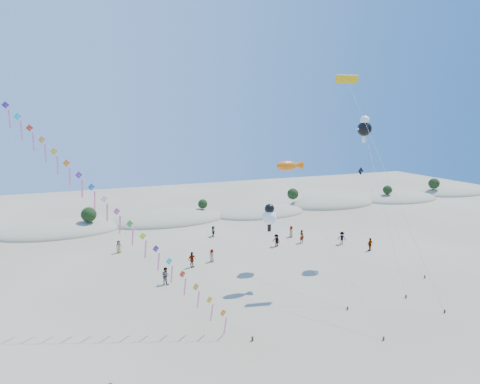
# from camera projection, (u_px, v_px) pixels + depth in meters

# --- Properties ---
(dune_ridge) EXTENTS (145.30, 11.49, 5.57)m
(dune_ridge) POSITION_uv_depth(u_px,v_px,m) (174.00, 219.00, 65.57)
(dune_ridge) COLOR tan
(dune_ridge) RESTS_ON ground
(kite_train) EXTENTS (22.14, 17.15, 23.53)m
(kite_train) POSITION_uv_depth(u_px,v_px,m) (74.00, 172.00, 31.77)
(kite_train) COLOR #3F2D1E
(kite_train) RESTS_ON ground
(fish_kite) EXTENTS (2.82, 13.94, 12.27)m
(fish_kite) POSITION_uv_depth(u_px,v_px,m) (290.00, 166.00, 39.75)
(fish_kite) COLOR #3F2D1E
(fish_kite) RESTS_ON ground
(cartoon_kite_low) EXTENTS (2.87, 12.34, 7.30)m
(cartoon_kite_low) POSITION_uv_depth(u_px,v_px,m) (269.00, 216.00, 43.47)
(cartoon_kite_low) COLOR #3F2D1E
(cartoon_kite_low) RESTS_ON ground
(cartoon_kite_high) EXTENTS (4.38, 12.17, 16.72)m
(cartoon_kite_high) POSITION_uv_depth(u_px,v_px,m) (365.00, 127.00, 45.83)
(cartoon_kite_high) COLOR #3F2D1E
(cartoon_kite_high) RESTS_ON ground
(parafoil_kite) EXTENTS (4.28, 11.54, 20.63)m
(parafoil_kite) POSITION_uv_depth(u_px,v_px,m) (349.00, 83.00, 39.42)
(parafoil_kite) COLOR #3F2D1E
(parafoil_kite) RESTS_ON ground
(dark_kite) EXTENTS (1.23, 10.47, 10.53)m
(dark_kite) POSITION_uv_depth(u_px,v_px,m) (376.00, 197.00, 47.03)
(dark_kite) COLOR #3F2D1E
(dark_kite) RESTS_ON ground
(beachgoers) EXTENTS (30.31, 15.12, 1.79)m
(beachgoers) POSITION_uv_depth(u_px,v_px,m) (255.00, 245.00, 50.12)
(beachgoers) COLOR slate
(beachgoers) RESTS_ON ground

